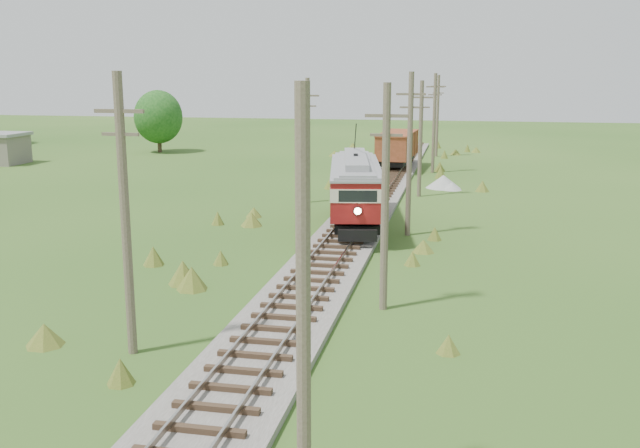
# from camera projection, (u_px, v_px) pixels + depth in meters

# --- Properties ---
(railbed_main) EXTENTS (3.60, 96.00, 0.57)m
(railbed_main) POSITION_uv_depth(u_px,v_px,m) (359.00, 219.00, 43.45)
(railbed_main) COLOR #605B54
(railbed_main) RESTS_ON ground
(streetcar) EXTENTS (4.82, 12.31, 5.56)m
(streetcar) POSITION_uv_depth(u_px,v_px,m) (355.00, 184.00, 41.48)
(streetcar) COLOR black
(streetcar) RESTS_ON ground
(gondola) EXTENTS (3.35, 8.93, 2.92)m
(gondola) POSITION_uv_depth(u_px,v_px,m) (397.00, 147.00, 66.75)
(gondola) COLOR black
(gondola) RESTS_ON ground
(gravel_pile) EXTENTS (2.83, 3.01, 1.03)m
(gravel_pile) POSITION_uv_depth(u_px,v_px,m) (445.00, 182.00, 56.08)
(gravel_pile) COLOR gray
(gravel_pile) RESTS_ON ground
(utility_pole_r_1) EXTENTS (0.30, 0.30, 8.80)m
(utility_pole_r_1) POSITION_uv_depth(u_px,v_px,m) (303.00, 306.00, 14.18)
(utility_pole_r_1) COLOR brown
(utility_pole_r_1) RESTS_ON ground
(utility_pole_r_2) EXTENTS (1.60, 0.30, 8.60)m
(utility_pole_r_2) POSITION_uv_depth(u_px,v_px,m) (385.00, 196.00, 26.59)
(utility_pole_r_2) COLOR brown
(utility_pole_r_2) RESTS_ON ground
(utility_pole_r_3) EXTENTS (1.60, 0.30, 9.00)m
(utility_pole_r_3) POSITION_uv_depth(u_px,v_px,m) (410.00, 153.00, 39.03)
(utility_pole_r_3) COLOR brown
(utility_pole_r_3) RESTS_ON ground
(utility_pole_r_4) EXTENTS (1.60, 0.30, 8.40)m
(utility_pole_r_4) POSITION_uv_depth(u_px,v_px,m) (421.00, 138.00, 51.60)
(utility_pole_r_4) COLOR brown
(utility_pole_r_4) RESTS_ON ground
(utility_pole_r_5) EXTENTS (1.60, 0.30, 8.90)m
(utility_pole_r_5) POSITION_uv_depth(u_px,v_px,m) (434.00, 122.00, 63.93)
(utility_pole_r_5) COLOR brown
(utility_pole_r_5) RESTS_ON ground
(utility_pole_r_6) EXTENTS (1.60, 0.30, 8.70)m
(utility_pole_r_6) POSITION_uv_depth(u_px,v_px,m) (438.00, 115.00, 76.45)
(utility_pole_r_6) COLOR brown
(utility_pole_r_6) RESTS_ON ground
(utility_pole_l_a) EXTENTS (1.60, 0.30, 9.00)m
(utility_pole_l_a) POSITION_uv_depth(u_px,v_px,m) (125.00, 214.00, 22.25)
(utility_pole_l_a) COLOR brown
(utility_pole_l_a) RESTS_ON ground
(utility_pole_l_b) EXTENTS (1.60, 0.30, 8.60)m
(utility_pole_l_b) POSITION_uv_depth(u_px,v_px,m) (308.00, 139.00, 49.20)
(utility_pole_l_b) COLOR brown
(utility_pole_l_b) RESTS_ON ground
(tree_mid_a) EXTENTS (5.46, 5.46, 7.03)m
(tree_mid_a) POSITION_uv_depth(u_px,v_px,m) (158.00, 117.00, 80.67)
(tree_mid_a) COLOR #38281C
(tree_mid_a) RESTS_ON ground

